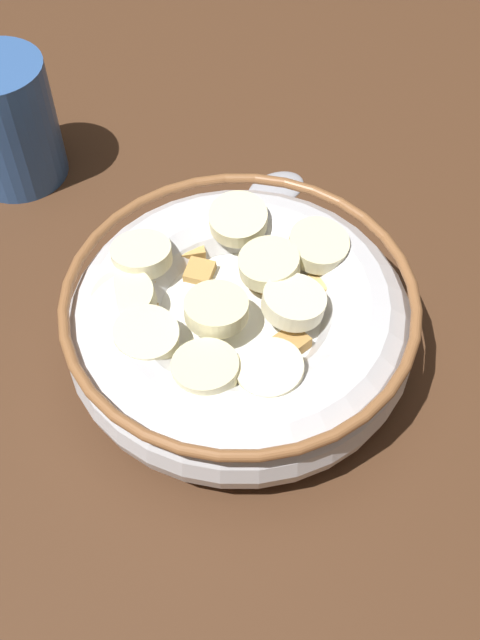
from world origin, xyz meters
The scene contains 4 objects.
ground_plane centered at (0.00, 0.00, -1.00)cm, with size 107.32×107.32×2.00cm, color #472B19.
cereal_bowl centered at (0.03, 0.04, 2.93)cm, with size 18.91×18.91×6.10cm.
spoon centered at (9.07, -8.44, 0.34)cm, with size 3.23×15.08×0.80cm.
coffee_mug centered at (21.73, 2.13, 4.24)cm, with size 9.25×6.48×8.48cm.
Camera 1 is at (-18.79, 15.37, 35.03)cm, focal length 41.59 mm.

